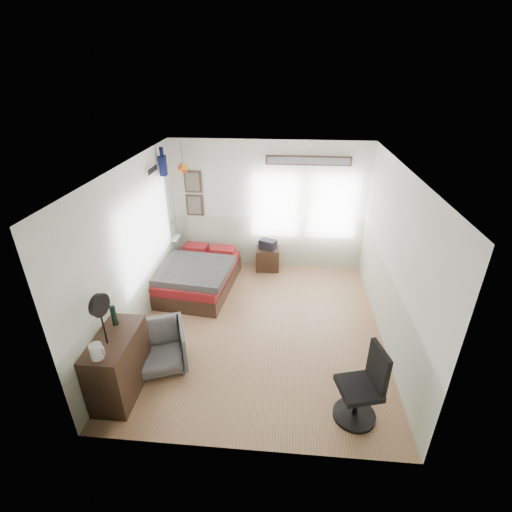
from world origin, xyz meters
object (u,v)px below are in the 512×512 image
object	(u,v)px
bed	(198,276)
nightstand	(268,259)
armchair	(160,347)
dresser	(119,364)
task_chair	(363,391)

from	to	relation	value
bed	nightstand	xyz separation A→B (m)	(1.30, 0.91, -0.04)
armchair	bed	bearing A→B (deg)	67.84
dresser	nightstand	xyz separation A→B (m)	(1.74, 3.56, -0.21)
dresser	task_chair	xyz separation A→B (m)	(3.12, -0.15, -0.02)
bed	task_chair	xyz separation A→B (m)	(2.68, -2.80, 0.15)
nightstand	task_chair	distance (m)	3.96
nightstand	task_chair	size ratio (longest dim) A/B	0.46
dresser	task_chair	bearing A→B (deg)	-2.79
armchair	task_chair	world-z (taller)	task_chair
bed	dresser	size ratio (longest dim) A/B	1.95
nightstand	task_chair	bearing A→B (deg)	-71.85
dresser	task_chair	world-z (taller)	task_chair
armchair	nightstand	xyz separation A→B (m)	(1.37, 3.05, -0.09)
nightstand	task_chair	world-z (taller)	task_chair
dresser	nightstand	distance (m)	3.97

